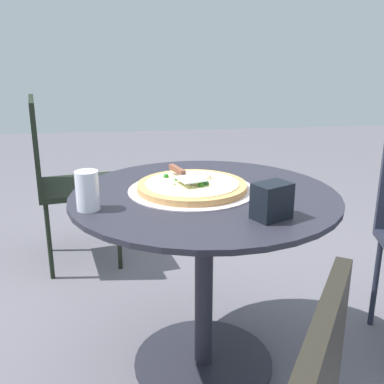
% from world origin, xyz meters
% --- Properties ---
extents(ground_plane, '(10.00, 10.00, 0.00)m').
position_xyz_m(ground_plane, '(0.00, 0.00, 0.00)').
color(ground_plane, '#5C5962').
extents(patio_table, '(0.93, 0.93, 0.70)m').
position_xyz_m(patio_table, '(0.00, 0.00, 0.50)').
color(patio_table, '#25252F').
rests_on(patio_table, ground).
extents(pizza_on_tray, '(0.45, 0.45, 0.05)m').
position_xyz_m(pizza_on_tray, '(-0.04, 0.04, 0.71)').
color(pizza_on_tray, silver).
rests_on(pizza_on_tray, patio_table).
extents(pizza_server, '(0.11, 0.21, 0.02)m').
position_xyz_m(pizza_server, '(-0.07, 0.07, 0.75)').
color(pizza_server, silver).
rests_on(pizza_server, pizza_on_tray).
extents(drinking_cup, '(0.07, 0.07, 0.12)m').
position_xyz_m(drinking_cup, '(-0.38, -0.12, 0.76)').
color(drinking_cup, white).
rests_on(drinking_cup, patio_table).
extents(napkin_dispenser, '(0.13, 0.12, 0.11)m').
position_xyz_m(napkin_dispenser, '(0.16, -0.26, 0.75)').
color(napkin_dispenser, black).
rests_on(napkin_dispenser, patio_table).
extents(patio_chair_corner, '(0.49, 0.49, 0.92)m').
position_xyz_m(patio_chair_corner, '(-0.63, 0.98, 0.52)').
color(patio_chair_corner, black).
rests_on(patio_chair_corner, ground).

